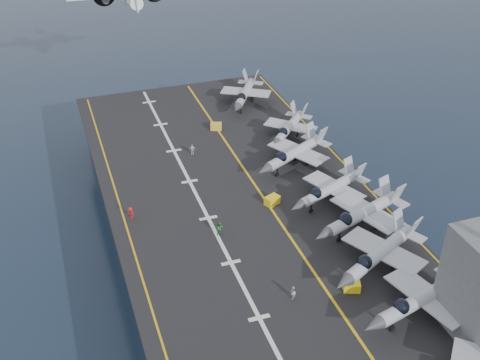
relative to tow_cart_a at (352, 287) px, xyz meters
name	(u,v)px	position (x,y,z in m)	size (l,w,h in m)	color
ground	(249,267)	(-5.79, 19.32, -10.98)	(500.00, 500.00, 0.00)	#142135
hull	(249,240)	(-5.79, 19.32, -5.98)	(36.00, 90.00, 10.00)	#56595E
flight_deck	(249,211)	(-5.79, 19.32, -0.78)	(38.00, 92.00, 0.40)	black
foul_line	(269,206)	(-2.79, 19.32, -0.56)	(0.35, 90.00, 0.02)	gold
landing_centerline	(208,218)	(-11.79, 19.32, -0.56)	(0.50, 90.00, 0.02)	silver
deck_edge_port	(129,234)	(-22.79, 19.32, -0.56)	(0.25, 90.00, 0.02)	gold
deck_edge_stbd	(366,187)	(12.71, 19.32, -0.56)	(0.25, 90.00, 0.02)	gold
fighter_jet_1	(422,298)	(5.21, -6.03, 2.03)	(17.04, 13.45, 5.21)	gray
fighter_jet_2	(380,252)	(4.86, 2.34, 2.09)	(18.32, 16.07, 5.33)	#9AA4AB
fighter_jet_3	(363,213)	(6.88, 10.32, 2.09)	(17.95, 14.89, 5.33)	gray
fighter_jet_4	(331,188)	(5.72, 17.49, 1.84)	(16.38, 13.88, 4.82)	#9CA2AC
fighter_jet_5	(295,152)	(4.93, 28.37, 1.98)	(17.62, 15.56, 5.12)	#9CA3AC
fighter_jet_6	(289,127)	(7.69, 37.10, 1.71)	(15.42, 15.63, 4.58)	gray
fighter_jet_8	(245,92)	(5.23, 52.50, 1.84)	(15.21, 16.72, 4.83)	gray
tow_cart_a	(352,287)	(0.00, 0.00, 0.00)	(2.23, 1.83, 1.15)	yellow
tow_cart_b	(272,200)	(-2.21, 19.69, 0.04)	(2.42, 2.06, 1.23)	yellow
tow_cart_c	(216,126)	(-2.97, 44.39, 0.00)	(2.22, 1.80, 1.16)	gold
crew_2	(220,228)	(-11.34, 15.33, 0.40)	(1.38, 1.17, 1.95)	#227D34
crew_3	(131,213)	(-21.84, 22.63, 0.35)	(1.23, 1.33, 1.85)	#B21919
crew_4	(192,149)	(-9.21, 37.24, 0.30)	(1.23, 1.01, 1.75)	silver
crew_7	(293,293)	(-7.05, 1.03, 0.27)	(1.22, 1.13, 1.69)	silver
transport_plane	(132,1)	(-10.83, 75.20, 14.36)	(25.63, 17.96, 5.92)	silver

